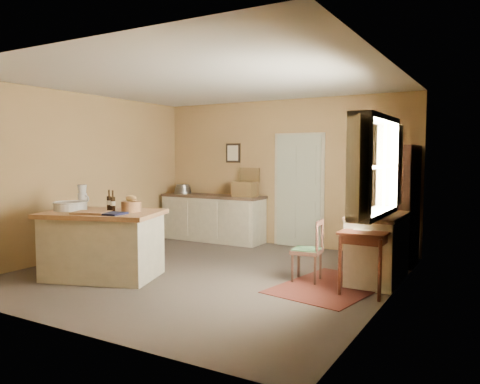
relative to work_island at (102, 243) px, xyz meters
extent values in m
plane|color=#4B4239|center=(1.12, 0.91, -0.48)|extent=(5.00, 5.00, 0.00)
cube|color=#977447|center=(1.12, 3.41, 0.87)|extent=(5.00, 0.10, 2.70)
cube|color=#977447|center=(1.12, -1.59, 0.87)|extent=(5.00, 0.10, 2.70)
cube|color=#977447|center=(-1.38, 0.91, 0.87)|extent=(0.10, 5.00, 2.70)
cube|color=#977447|center=(3.62, 0.91, 0.87)|extent=(0.10, 5.00, 2.70)
plane|color=silver|center=(1.12, 0.91, 2.22)|extent=(5.00, 5.00, 0.00)
cube|color=#ACB297|center=(1.47, 3.38, 0.57)|extent=(0.97, 0.06, 2.11)
cube|color=black|center=(0.07, 3.39, 1.24)|extent=(0.32, 0.02, 0.38)
cube|color=beige|center=(0.07, 3.37, 1.24)|extent=(0.24, 0.01, 0.30)
cube|color=black|center=(2.57, 3.39, 1.24)|extent=(0.32, 0.02, 0.38)
cube|color=beige|center=(2.57, 3.37, 1.24)|extent=(0.24, 0.01, 0.30)
cube|color=beige|center=(3.50, 0.71, 0.54)|extent=(0.25, 1.32, 0.06)
cube|color=beige|center=(3.50, 0.71, 1.60)|extent=(0.25, 1.32, 0.06)
cube|color=white|center=(3.62, 0.71, 1.07)|extent=(0.01, 1.20, 1.00)
cube|color=beige|center=(3.58, -0.11, 1.07)|extent=(0.04, 0.35, 1.00)
cube|color=beige|center=(3.58, 1.53, 1.07)|extent=(0.04, 0.35, 1.00)
cube|color=beige|center=(0.01, 0.00, -0.06)|extent=(1.64, 1.30, 0.85)
cube|color=#8D6345|center=(0.01, 0.00, 0.40)|extent=(1.78, 1.43, 0.06)
cylinder|color=white|center=(-0.48, -0.11, 0.48)|extent=(0.45, 0.45, 0.11)
cube|color=#8D6345|center=(0.07, -0.25, 0.44)|extent=(0.52, 0.44, 0.03)
cube|color=black|center=(0.34, -0.17, 0.44)|extent=(0.39, 0.32, 0.02)
cylinder|color=#98653E|center=(0.36, 0.20, 0.50)|extent=(0.27, 0.27, 0.14)
cylinder|color=black|center=(0.01, 0.14, 0.57)|extent=(0.06, 0.06, 0.29)
cylinder|color=black|center=(0.14, 0.08, 0.57)|extent=(0.06, 0.06, 0.29)
cube|color=beige|center=(-0.23, 3.11, -0.06)|extent=(2.08, 0.57, 0.85)
cube|color=#332319|center=(-0.23, 3.11, 0.39)|extent=(2.12, 0.60, 0.05)
cube|color=brown|center=(0.50, 3.11, 0.56)|extent=(0.42, 0.31, 0.28)
cylinder|color=#59544F|center=(-0.96, 3.11, 0.51)|extent=(0.35, 0.35, 0.18)
cube|color=#531F16|center=(2.87, 1.11, -0.48)|extent=(1.37, 1.77, 0.01)
cube|color=#35160D|center=(3.32, 1.21, 0.27)|extent=(0.55, 0.90, 0.03)
cube|color=#35160D|center=(3.32, 1.21, 0.20)|extent=(0.49, 0.84, 0.10)
cube|color=silver|center=(3.27, 1.21, 0.29)|extent=(0.22, 0.30, 0.01)
cylinder|color=black|center=(3.42, 1.46, 0.31)|extent=(0.05, 0.05, 0.05)
cylinder|color=#35160D|center=(3.09, 0.80, -0.12)|extent=(0.04, 0.04, 0.72)
cylinder|color=#35160D|center=(3.56, 0.80, -0.12)|extent=(0.04, 0.04, 0.72)
cylinder|color=#35160D|center=(3.09, 1.62, -0.12)|extent=(0.04, 0.04, 0.72)
cylinder|color=#35160D|center=(3.56, 1.62, -0.12)|extent=(0.04, 0.04, 0.72)
cube|color=beige|center=(3.32, 1.67, -0.06)|extent=(0.60, 1.09, 0.85)
cube|color=#332319|center=(3.32, 1.67, 0.39)|extent=(0.63, 1.13, 0.05)
cylinder|color=silver|center=(3.29, 1.51, 0.46)|extent=(0.26, 0.26, 0.09)
cube|color=#311C14|center=(3.43, 2.51, 0.43)|extent=(0.31, 0.04, 1.83)
cube|color=#311C14|center=(3.43, 3.29, 0.43)|extent=(0.31, 0.04, 1.83)
cube|color=#311C14|center=(3.58, 2.90, 0.43)|extent=(0.02, 0.82, 1.83)
cube|color=#311C14|center=(3.43, 2.90, -0.44)|extent=(0.31, 0.78, 0.03)
cube|color=#311C14|center=(3.43, 2.90, 0.02)|extent=(0.31, 0.78, 0.03)
cube|color=#311C14|center=(3.43, 2.90, 0.48)|extent=(0.31, 0.78, 0.03)
cube|color=#311C14|center=(3.43, 2.90, 0.84)|extent=(0.31, 0.78, 0.03)
cube|color=#311C14|center=(3.43, 2.90, 1.21)|extent=(0.31, 0.78, 0.03)
cylinder|color=white|center=(3.43, 2.90, 0.54)|extent=(0.12, 0.12, 0.11)
camera|label=1|loc=(4.78, -4.54, 1.19)|focal=35.00mm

